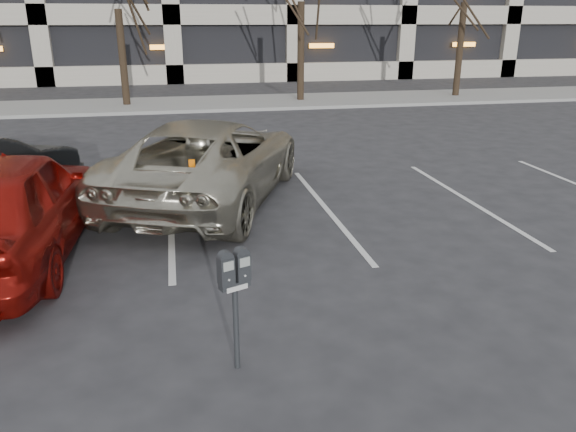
# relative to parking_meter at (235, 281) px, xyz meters

# --- Properties ---
(ground) EXTENTS (140.00, 140.00, 0.00)m
(ground) POSITION_rel_parking_meter_xyz_m (0.78, 2.28, -0.96)
(ground) COLOR #28282B
(ground) RESTS_ON ground
(sidewalk) EXTENTS (80.00, 4.00, 0.12)m
(sidewalk) POSITION_rel_parking_meter_xyz_m (0.78, 18.28, -0.90)
(sidewalk) COLOR gray
(sidewalk) RESTS_ON ground
(stall_lines) EXTENTS (16.90, 5.20, 0.00)m
(stall_lines) POSITION_rel_parking_meter_xyz_m (-0.62, 4.58, -0.95)
(stall_lines) COLOR silver
(stall_lines) RESTS_ON ground
(parking_meter) EXTENTS (0.34, 0.23, 1.25)m
(parking_meter) POSITION_rel_parking_meter_xyz_m (0.00, 0.00, 0.00)
(parking_meter) COLOR black
(parking_meter) RESTS_ON ground
(suv_silver) EXTENTS (4.55, 6.16, 1.56)m
(suv_silver) POSITION_rel_parking_meter_xyz_m (0.12, 5.63, -0.18)
(suv_silver) COLOR #B2AD98
(suv_silver) RESTS_ON ground
(car_red) EXTENTS (2.21, 4.90, 1.63)m
(car_red) POSITION_rel_parking_meter_xyz_m (-2.86, 3.33, -0.14)
(car_red) COLOR maroon
(car_red) RESTS_ON ground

